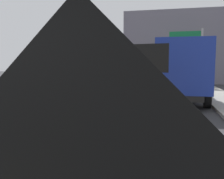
# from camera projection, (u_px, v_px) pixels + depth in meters

# --- Properties ---
(lane_center_stripe) EXTENTS (0.14, 36.00, 0.01)m
(lane_center_stripe) POSITION_uv_depth(u_px,v_px,m) (67.00, 162.00, 5.10)
(lane_center_stripe) COLOR yellow
(lane_center_stripe) RESTS_ON ground
(arrow_board_trailer) EXTENTS (1.60, 1.91, 2.70)m
(arrow_board_trailer) POSITION_uv_depth(u_px,v_px,m) (144.00, 109.00, 8.38)
(arrow_board_trailer) COLOR orange
(arrow_board_trailer) RESTS_ON ground
(box_truck) EXTENTS (2.63, 7.14, 3.14)m
(box_truck) POSITION_uv_depth(u_px,v_px,m) (180.00, 69.00, 13.32)
(box_truck) COLOR black
(box_truck) RESTS_ON ground
(pickup_car) EXTENTS (2.11, 4.75, 1.38)m
(pickup_car) POSITION_uv_depth(u_px,v_px,m) (56.00, 106.00, 7.82)
(pickup_car) COLOR silver
(pickup_car) RESTS_ON ground
(highway_guide_sign) EXTENTS (2.79, 0.22, 5.00)m
(highway_guide_sign) POSITION_uv_depth(u_px,v_px,m) (192.00, 47.00, 20.82)
(highway_guide_sign) COLOR gray
(highway_guide_sign) RESTS_ON ground
(far_building_block) EXTENTS (14.82, 9.76, 7.50)m
(far_building_block) POSITION_uv_depth(u_px,v_px,m) (192.00, 49.00, 28.97)
(far_building_block) COLOR slate
(far_building_block) RESTS_ON ground
(traffic_cone_mid_lane) EXTENTS (0.36, 0.36, 0.65)m
(traffic_cone_mid_lane) POSITION_uv_depth(u_px,v_px,m) (132.00, 147.00, 5.07)
(traffic_cone_mid_lane) COLOR black
(traffic_cone_mid_lane) RESTS_ON ground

